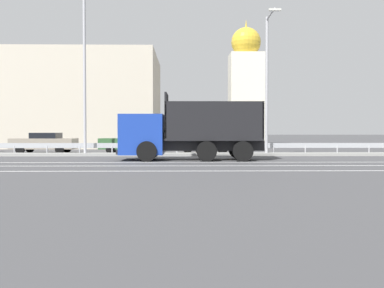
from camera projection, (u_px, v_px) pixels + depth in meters
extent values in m
plane|color=#424244|center=(194.00, 158.00, 26.28)|extent=(320.00, 320.00, 0.00)
cube|color=silver|center=(193.00, 162.00, 22.25)|extent=(56.88, 0.16, 0.01)
cube|color=silver|center=(194.00, 166.00, 20.01)|extent=(56.88, 0.16, 0.01)
cube|color=silver|center=(195.00, 171.00, 17.42)|extent=(56.88, 0.16, 0.01)
cube|color=gray|center=(193.00, 154.00, 28.15)|extent=(31.29, 1.10, 0.18)
cube|color=#9EA0A5|center=(193.00, 145.00, 28.95)|extent=(56.88, 0.04, 0.32)
cylinder|color=#ADADB2|center=(14.00, 150.00, 28.74)|extent=(0.09, 0.09, 0.62)
cylinder|color=#ADADB2|center=(47.00, 150.00, 28.78)|extent=(0.09, 0.09, 0.62)
cylinder|color=#ADADB2|center=(80.00, 150.00, 28.82)|extent=(0.09, 0.09, 0.62)
cylinder|color=#ADADB2|center=(112.00, 150.00, 28.86)|extent=(0.09, 0.09, 0.62)
cylinder|color=#ADADB2|center=(145.00, 150.00, 28.90)|extent=(0.09, 0.09, 0.62)
cylinder|color=#ADADB2|center=(177.00, 150.00, 28.94)|extent=(0.09, 0.09, 0.62)
cylinder|color=#ADADB2|center=(209.00, 150.00, 28.98)|extent=(0.09, 0.09, 0.62)
cylinder|color=#ADADB2|center=(241.00, 150.00, 29.02)|extent=(0.09, 0.09, 0.62)
cylinder|color=#ADADB2|center=(273.00, 150.00, 29.06)|extent=(0.09, 0.09, 0.62)
cylinder|color=#ADADB2|center=(305.00, 150.00, 29.10)|extent=(0.09, 0.09, 0.62)
cylinder|color=#ADADB2|center=(337.00, 150.00, 29.14)|extent=(0.09, 0.09, 0.62)
cylinder|color=#ADADB2|center=(369.00, 150.00, 29.18)|extent=(0.09, 0.09, 0.62)
cube|color=#19389E|center=(142.00, 134.00, 23.98)|extent=(2.30, 2.44, 2.12)
cube|color=black|center=(121.00, 128.00, 23.96)|extent=(0.05, 2.08, 0.80)
cube|color=black|center=(120.00, 151.00, 24.00)|extent=(0.13, 2.37, 0.24)
cube|color=black|center=(213.00, 145.00, 24.03)|extent=(5.32, 1.39, 0.53)
cube|color=black|center=(213.00, 139.00, 24.02)|extent=(5.12, 2.37, 0.12)
cube|color=black|center=(214.00, 120.00, 22.88)|extent=(5.09, 0.16, 1.91)
cube|color=black|center=(212.00, 121.00, 25.10)|extent=(5.09, 0.16, 1.91)
cube|color=black|center=(167.00, 116.00, 23.97)|extent=(0.13, 2.32, 2.38)
cube|color=black|center=(260.00, 120.00, 24.01)|extent=(0.13, 2.32, 1.91)
cylinder|color=black|center=(147.00, 151.00, 22.83)|extent=(1.04, 0.33, 1.04)
cylinder|color=black|center=(151.00, 149.00, 25.19)|extent=(1.04, 0.33, 1.04)
cylinder|color=black|center=(207.00, 151.00, 22.85)|extent=(1.04, 0.33, 1.04)
cylinder|color=black|center=(205.00, 149.00, 25.22)|extent=(1.04, 0.33, 1.04)
cylinder|color=black|center=(243.00, 151.00, 22.87)|extent=(1.04, 0.33, 1.04)
cylinder|color=black|center=(238.00, 149.00, 25.23)|extent=(1.04, 0.33, 1.04)
cylinder|color=white|center=(156.00, 153.00, 28.10)|extent=(0.16, 0.16, 0.37)
cylinder|color=black|center=(156.00, 147.00, 28.09)|extent=(0.16, 0.16, 0.37)
cylinder|color=white|center=(156.00, 141.00, 28.08)|extent=(0.16, 0.16, 0.37)
cylinder|color=black|center=(156.00, 135.00, 28.07)|extent=(0.16, 0.16, 0.37)
cylinder|color=white|center=(156.00, 129.00, 28.06)|extent=(0.16, 0.16, 0.37)
cylinder|color=#1E4CB2|center=(156.00, 121.00, 28.04)|extent=(0.66, 0.03, 0.66)
cylinder|color=white|center=(156.00, 121.00, 28.04)|extent=(0.72, 0.02, 0.72)
cylinder|color=#ADADB2|center=(85.00, 74.00, 27.88)|extent=(0.18, 0.18, 10.19)
cylinder|color=#ADADB2|center=(267.00, 87.00, 28.11)|extent=(0.18, 0.18, 8.68)
cylinder|color=#ADADB2|center=(271.00, 14.00, 26.74)|extent=(0.12, 2.51, 0.10)
cube|color=silver|center=(275.00, 10.00, 25.49)|extent=(0.70, 0.21, 0.12)
cube|color=gray|center=(44.00, 144.00, 31.39)|extent=(4.36, 2.00, 0.74)
cube|color=black|center=(46.00, 136.00, 31.38)|extent=(1.85, 1.73, 0.39)
cylinder|color=black|center=(20.00, 149.00, 30.48)|extent=(0.60, 0.21, 0.60)
cylinder|color=black|center=(30.00, 148.00, 32.32)|extent=(0.60, 0.21, 0.60)
cylinder|color=black|center=(60.00, 149.00, 30.49)|extent=(0.60, 0.21, 0.60)
cylinder|color=black|center=(67.00, 148.00, 32.33)|extent=(0.60, 0.21, 0.60)
cube|color=#335B33|center=(133.00, 144.00, 31.24)|extent=(4.62, 2.18, 0.75)
cube|color=black|center=(135.00, 135.00, 31.22)|extent=(1.99, 1.79, 0.46)
cylinder|color=black|center=(110.00, 149.00, 30.40)|extent=(0.61, 0.24, 0.60)
cylinder|color=black|center=(116.00, 148.00, 32.22)|extent=(0.61, 0.24, 0.60)
cylinder|color=black|center=(151.00, 150.00, 30.29)|extent=(0.61, 0.24, 0.60)
cylinder|color=black|center=(155.00, 149.00, 32.11)|extent=(0.61, 0.24, 0.60)
cube|color=#B27A14|center=(205.00, 145.00, 31.83)|extent=(4.05, 1.78, 0.59)
cube|color=black|center=(203.00, 137.00, 31.80)|extent=(1.72, 1.51, 0.46)
cylinder|color=black|center=(221.00, 148.00, 32.68)|extent=(0.61, 0.22, 0.60)
cylinder|color=black|center=(223.00, 149.00, 31.11)|extent=(0.61, 0.22, 0.60)
cylinder|color=black|center=(187.00, 148.00, 32.56)|extent=(0.61, 0.22, 0.60)
cylinder|color=black|center=(188.00, 149.00, 30.99)|extent=(0.61, 0.22, 0.60)
cube|color=beige|center=(72.00, 102.00, 43.99)|extent=(16.70, 12.26, 8.85)
cube|color=silver|center=(246.00, 100.00, 49.18)|extent=(3.60, 3.60, 9.95)
sphere|color=gold|center=(246.00, 42.00, 49.00)|extent=(3.24, 3.24, 3.24)
cone|color=gold|center=(246.00, 25.00, 48.94)|extent=(0.30, 0.30, 1.20)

